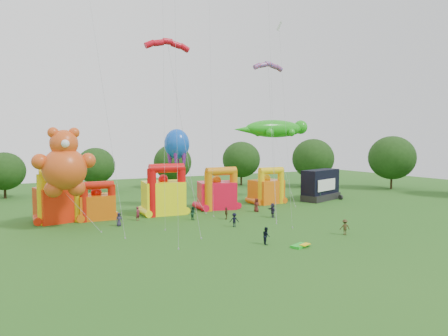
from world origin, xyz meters
name	(u,v)px	position (x,y,z in m)	size (l,w,h in m)	color
ground	(296,258)	(0.00, 0.00, 0.00)	(160.00, 160.00, 0.00)	#235A19
tree_ring	(282,189)	(-1.15, 0.60, 6.26)	(121.03, 123.10, 12.07)	#352314
bouncy_castle_0	(60,201)	(-17.33, 27.09, 2.63)	(6.38, 5.60, 6.96)	red
bouncy_castle_1	(97,204)	(-12.84, 26.28, 1.99)	(4.64, 3.77, 5.19)	#DD5D0C
bouncy_castle_2	(164,195)	(-3.66, 25.88, 2.75)	(5.87, 4.86, 7.29)	#FFF80D
bouncy_castle_3	(218,193)	(5.13, 26.50, 2.46)	(6.32, 5.52, 6.50)	red
bouncy_castle_4	(267,189)	(14.87, 27.52, 2.32)	(5.63, 4.86, 6.11)	orange
stage_trailer	(321,185)	(25.34, 26.41, 2.60)	(9.05, 5.88, 5.39)	black
teddy_bear_kite	(69,176)	(-16.77, 20.88, 6.43)	(7.07, 5.61, 12.11)	#D44A17
gecko_kite	(279,146)	(17.59, 28.20, 9.53)	(14.95, 10.36, 14.20)	#1DA217
octopus_kite	(184,168)	(0.46, 28.40, 6.25)	(3.90, 8.98, 12.37)	blue
parafoil_kites	(198,122)	(-2.15, 16.92, 12.69)	(29.09, 12.74, 31.36)	red
diamond_kites	(221,86)	(1.22, 17.34, 17.38)	(18.64, 19.91, 41.98)	#F20B46
folded_kite_bundle	(301,246)	(2.75, 2.89, 0.14)	(2.23, 1.66, 0.31)	green
spectator_0	(119,219)	(-11.16, 20.63, 0.84)	(0.82, 0.53, 1.67)	#2A253E
spectator_1	(138,214)	(-8.21, 22.95, 0.92)	(0.67, 0.44, 1.84)	maroon
spectator_2	(193,213)	(-1.55, 20.22, 0.88)	(0.86, 0.67, 1.77)	#1A422C
spectator_3	(234,220)	(1.25, 13.90, 0.85)	(1.10, 0.63, 1.70)	black
spectator_4	(226,213)	(2.55, 18.53, 0.80)	(0.94, 0.39, 1.60)	#47301C
spectator_5	(272,210)	(8.73, 16.76, 0.99)	(1.84, 0.59, 1.98)	#2E2843
spectator_6	(257,205)	(9.03, 21.39, 0.99)	(0.97, 0.63, 1.98)	#4F1A16
spectator_7	(320,197)	(23.52, 24.43, 0.94)	(0.68, 0.45, 1.88)	#173A28
spectator_8	(266,236)	(0.25, 5.26, 0.88)	(0.86, 0.67, 1.77)	black
spectator_9	(345,227)	(10.28, 4.71, 0.88)	(1.13, 0.65, 1.75)	#403219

